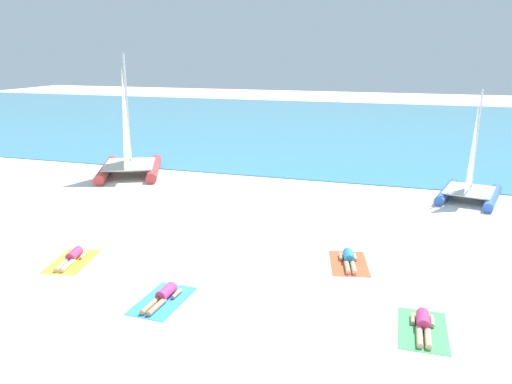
% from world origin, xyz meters
% --- Properties ---
extents(ground_plane, '(120.00, 120.00, 0.00)m').
position_xyz_m(ground_plane, '(0.00, 10.00, 0.00)').
color(ground_plane, white).
extents(ocean_water, '(120.00, 40.00, 0.05)m').
position_xyz_m(ocean_water, '(0.00, 32.45, 0.03)').
color(ocean_water, teal).
rests_on(ocean_water, ground).
extents(sailboat_blue, '(3.04, 4.02, 4.69)m').
position_xyz_m(sailboat_blue, '(7.92, 11.24, 0.70)').
color(sailboat_blue, blue).
rests_on(sailboat_blue, ground).
extents(sailboat_red, '(4.69, 5.51, 6.12)m').
position_xyz_m(sailboat_red, '(-8.54, 10.90, 0.91)').
color(sailboat_red, '#CC3838').
rests_on(sailboat_red, ground).
extents(towel_leftmost, '(1.45, 2.08, 0.01)m').
position_xyz_m(towel_leftmost, '(-4.32, 0.46, 0.01)').
color(towel_leftmost, yellow).
rests_on(towel_leftmost, ground).
extents(sunbather_leftmost, '(0.70, 1.56, 0.30)m').
position_xyz_m(sunbather_leftmost, '(-4.33, 0.53, 0.13)').
color(sunbather_leftmost, '#D83372').
rests_on(sunbather_leftmost, towel_leftmost).
extents(towel_center_left, '(1.17, 1.94, 0.01)m').
position_xyz_m(towel_center_left, '(-0.48, -0.96, 0.01)').
color(towel_center_left, '#338CD8').
rests_on(towel_center_left, ground).
extents(sunbather_center_left, '(0.56, 1.56, 0.30)m').
position_xyz_m(sunbather_center_left, '(-0.48, -0.89, 0.13)').
color(sunbather_center_left, '#D83372').
rests_on(sunbather_center_left, towel_center_left).
extents(towel_center_right, '(1.49, 2.09, 0.01)m').
position_xyz_m(towel_center_right, '(3.81, 2.86, 0.01)').
color(towel_center_right, '#EA5933').
rests_on(towel_center_right, ground).
extents(sunbather_center_right, '(0.73, 1.56, 0.30)m').
position_xyz_m(sunbather_center_right, '(3.80, 2.92, 0.13)').
color(sunbather_center_right, '#268CCC').
rests_on(sunbather_center_right, towel_center_right).
extents(towel_rightmost, '(1.15, 1.93, 0.01)m').
position_xyz_m(towel_rightmost, '(5.93, -0.43, 0.01)').
color(towel_rightmost, '#4CB266').
rests_on(towel_rightmost, ground).
extents(sunbather_rightmost, '(0.55, 1.56, 0.30)m').
position_xyz_m(sunbather_rightmost, '(5.92, -0.37, 0.13)').
color(sunbather_rightmost, '#D83372').
rests_on(sunbather_rightmost, towel_rightmost).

